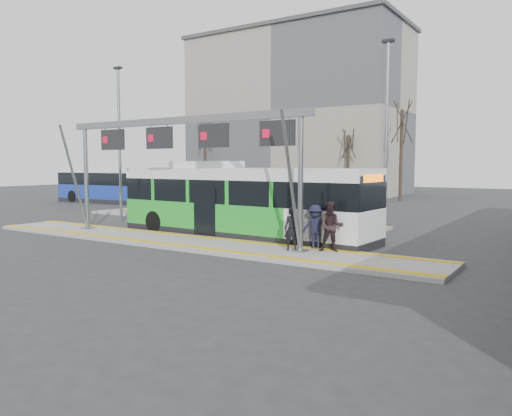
{
  "coord_description": "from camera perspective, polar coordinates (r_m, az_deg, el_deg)",
  "views": [
    {
      "loc": [
        14.08,
        -15.78,
        3.34
      ],
      "look_at": [
        1.79,
        3.0,
        1.38
      ],
      "focal_mm": 35.0,
      "sensor_mm": 36.0,
      "label": 1
    }
  ],
  "objects": [
    {
      "name": "tactile_second",
      "position": [
        30.95,
        -2.74,
        -0.91
      ],
      "size": [
        20.0,
        0.35,
        0.02
      ],
      "color": "gold",
      "rests_on": "platform_second"
    },
    {
      "name": "gantry",
      "position": [
        21.58,
        -8.85,
        7.48
      ],
      "size": [
        13.0,
        1.68,
        5.2
      ],
      "color": "slate",
      "rests_on": "platform_main"
    },
    {
      "name": "hero_bus",
      "position": [
        22.89,
        -1.75,
        0.64
      ],
      "size": [
        12.86,
        3.33,
        3.5
      ],
      "rotation": [
        0.0,
        0.0,
        -0.05
      ],
      "color": "black",
      "rests_on": "ground"
    },
    {
      "name": "tree_mid",
      "position": [
        47.44,
        16.34,
        9.35
      ],
      "size": [
        1.4,
        1.4,
        9.37
      ],
      "color": "#382B21",
      "rests_on": "ground"
    },
    {
      "name": "platform_main",
      "position": [
        21.39,
        -8.47,
        -3.84
      ],
      "size": [
        22.0,
        3.0,
        0.15
      ],
      "primitive_type": "cube",
      "color": "gray",
      "rests_on": "ground"
    },
    {
      "name": "passenger_a",
      "position": [
        18.5,
        4.14,
        -2.42
      ],
      "size": [
        0.68,
        0.54,
        1.61
      ],
      "primitive_type": "imported",
      "rotation": [
        0.0,
        0.0,
        0.3
      ],
      "color": "black",
      "rests_on": "platform_main"
    },
    {
      "name": "ground",
      "position": [
        21.4,
        -8.46,
        -4.04
      ],
      "size": [
        120.0,
        120.0,
        0.0
      ],
      "primitive_type": "plane",
      "color": "#2D2D30",
      "rests_on": "ground"
    },
    {
      "name": "tree_far",
      "position": [
        58.03,
        -5.82,
        8.5
      ],
      "size": [
        1.4,
        1.4,
        9.11
      ],
      "color": "#382B21",
      "rests_on": "ground"
    },
    {
      "name": "bg_bus_green",
      "position": [
        31.91,
        1.0,
        1.6
      ],
      "size": [
        11.85,
        3.07,
        2.94
      ],
      "rotation": [
        0.0,
        0.0,
        0.05
      ],
      "color": "black",
      "rests_on": "ground"
    },
    {
      "name": "platform_second",
      "position": [
        30.04,
        -4.03,
        -1.25
      ],
      "size": [
        20.0,
        3.0,
        0.15
      ],
      "primitive_type": "cube",
      "color": "gray",
      "rests_on": "ground"
    },
    {
      "name": "bg_bus_blue",
      "position": [
        44.72,
        -15.55,
        2.53
      ],
      "size": [
        12.23,
        3.35,
        3.16
      ],
      "rotation": [
        0.0,
        0.0,
        0.06
      ],
      "color": "black",
      "rests_on": "ground"
    },
    {
      "name": "passenger_c",
      "position": [
        18.98,
        6.8,
        -2.16
      ],
      "size": [
        1.18,
        0.8,
        1.68
      ],
      "primitive_type": "imported",
      "rotation": [
        0.0,
        0.0,
        0.18
      ],
      "color": "black",
      "rests_on": "platform_main"
    },
    {
      "name": "tree_left",
      "position": [
        49.18,
        10.52,
        7.18
      ],
      "size": [
        1.4,
        1.4,
        6.97
      ],
      "color": "#382B21",
      "rests_on": "ground"
    },
    {
      "name": "lamp_east",
      "position": [
        22.03,
        14.65,
        7.88
      ],
      "size": [
        0.5,
        0.25,
        8.54
      ],
      "color": "slate",
      "rests_on": "ground"
    },
    {
      "name": "apartment_block",
      "position": [
        59.19,
        4.78,
        10.67
      ],
      "size": [
        24.5,
        12.5,
        18.4
      ],
      "color": "gray",
      "rests_on": "ground"
    },
    {
      "name": "lamp_west",
      "position": [
        29.89,
        -15.33,
        7.37
      ],
      "size": [
        0.5,
        0.25,
        8.85
      ],
      "color": "slate",
      "rests_on": "ground"
    },
    {
      "name": "tactile_main",
      "position": [
        21.38,
        -8.47,
        -3.61
      ],
      "size": [
        22.0,
        2.65,
        0.02
      ],
      "color": "gold",
      "rests_on": "platform_main"
    },
    {
      "name": "passenger_b",
      "position": [
        18.45,
        8.61,
        -2.11
      ],
      "size": [
        1.11,
        1.0,
        1.85
      ],
      "primitive_type": "imported",
      "rotation": [
        0.0,
        0.0,
        0.41
      ],
      "color": "black",
      "rests_on": "platform_main"
    }
  ]
}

